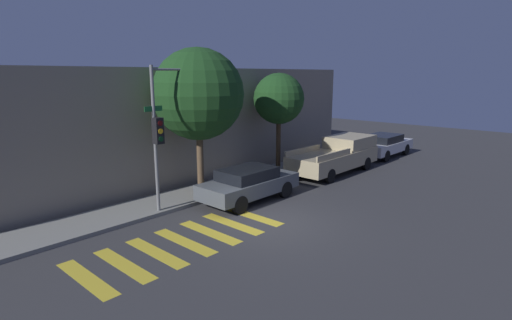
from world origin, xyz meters
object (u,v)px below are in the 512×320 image
object	(u,v)px
traffic_light_pole	(167,118)
sedan_near_corner	(249,183)
sedan_middle	(383,145)
tree_near_corner	(198,95)
pickup_truck	(337,155)
tree_midblock	(279,99)

from	to	relation	value
traffic_light_pole	sedan_near_corner	xyz separation A→B (m)	(2.84, -1.27, -2.72)
sedan_middle	tree_near_corner	size ratio (longest dim) A/B	0.76
traffic_light_pole	pickup_truck	bearing A→B (deg)	-7.65
traffic_light_pole	tree_near_corner	xyz separation A→B (m)	(2.08, 0.76, 0.70)
sedan_near_corner	tree_near_corner	xyz separation A→B (m)	(-0.76, 2.03, 3.42)
pickup_truck	sedan_middle	distance (m)	5.33
tree_near_corner	tree_midblock	world-z (taller)	tree_near_corner
sedan_middle	tree_near_corner	xyz separation A→B (m)	(-12.70, 2.03, 3.42)
sedan_near_corner	sedan_middle	xyz separation A→B (m)	(11.95, 0.00, 0.00)
pickup_truck	sedan_near_corner	bearing A→B (deg)	180.00
sedan_middle	tree_midblock	bearing A→B (deg)	165.12
pickup_truck	tree_midblock	bearing A→B (deg)	138.76
sedan_near_corner	pickup_truck	distance (m)	6.62
sedan_near_corner	tree_midblock	world-z (taller)	tree_midblock
sedan_near_corner	tree_midblock	bearing A→B (deg)	25.32
sedan_near_corner	tree_midblock	size ratio (longest dim) A/B	0.85
traffic_light_pole	sedan_middle	size ratio (longest dim) A/B	1.16
traffic_light_pole	tree_midblock	size ratio (longest dim) A/B	1.05
pickup_truck	sedan_middle	world-z (taller)	pickup_truck
sedan_middle	tree_midblock	size ratio (longest dim) A/B	0.90
tree_near_corner	tree_midblock	bearing A→B (deg)	-0.00
sedan_near_corner	sedan_middle	bearing A→B (deg)	0.00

